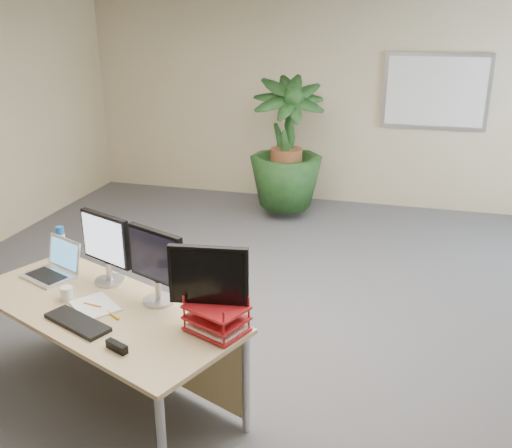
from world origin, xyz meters
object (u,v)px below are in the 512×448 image
(desk, at_px, (116,322))
(monitor_right, at_px, (156,261))
(laptop, at_px, (55,267))
(monitor_left, at_px, (106,244))
(floor_plant, at_px, (286,160))

(desk, distance_m, monitor_right, 0.53)
(laptop, bearing_deg, monitor_left, -0.35)
(floor_plant, distance_m, monitor_right, 3.82)
(monitor_left, xyz_separation_m, monitor_right, (0.45, -0.17, 0.00))
(desk, height_order, monitor_left, monitor_left)
(desk, distance_m, laptop, 0.68)
(monitor_right, relative_size, laptop, 1.15)
(desk, distance_m, floor_plant, 3.89)
(monitor_left, relative_size, monitor_right, 1.00)
(monitor_left, distance_m, monitor_right, 0.48)
(desk, xyz_separation_m, floor_plant, (0.28, 3.88, 0.17))
(monitor_left, bearing_deg, monitor_right, -21.18)
(floor_plant, distance_m, monitor_left, 3.67)
(monitor_right, bearing_deg, floor_plant, 90.10)
(laptop, bearing_deg, floor_plant, 76.48)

